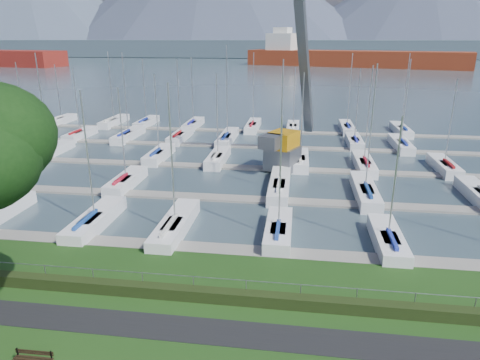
# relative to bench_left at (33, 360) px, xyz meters

# --- Properties ---
(path) EXTENTS (160.00, 2.00, 0.04)m
(path) POSITION_rel_bench_left_xyz_m (6.70, 3.47, -0.41)
(path) COLOR black
(path) RESTS_ON grass
(water) EXTENTS (800.00, 540.00, 0.20)m
(water) POSITION_rel_bench_left_xyz_m (6.70, 266.47, -0.82)
(water) COLOR #3B4C57
(hedge) EXTENTS (80.00, 0.70, 0.70)m
(hedge) POSITION_rel_bench_left_xyz_m (6.70, 6.07, -0.07)
(hedge) COLOR black
(hedge) RESTS_ON grass
(fence) EXTENTS (80.00, 0.04, 0.04)m
(fence) POSITION_rel_bench_left_xyz_m (6.70, 6.47, 0.78)
(fence) COLOR gray
(fence) RESTS_ON grass
(foothill) EXTENTS (900.00, 80.00, 12.00)m
(foothill) POSITION_rel_bench_left_xyz_m (6.70, 336.47, 5.58)
(foothill) COLOR #3C4C58
(foothill) RESTS_ON water
(docks) EXTENTS (90.00, 41.60, 0.25)m
(docks) POSITION_rel_bench_left_xyz_m (6.70, 32.47, -0.64)
(docks) COLOR gray
(docks) RESTS_ON water
(bench_left) EXTENTS (1.80, 0.44, 0.85)m
(bench_left) POSITION_rel_bench_left_xyz_m (0.00, 0.00, 0.00)
(bench_left) COLOR black
(bench_left) RESTS_ON grass
(crane) EXTENTS (6.15, 13.48, 22.35)m
(crane) POSITION_rel_bench_left_xyz_m (10.05, 33.25, 4.91)
(crane) COLOR slate
(crane) RESTS_ON water
(cargo_ship_mid) EXTENTS (110.26, 49.94, 21.50)m
(cargo_ship_mid) POSITION_rel_bench_left_xyz_m (33.17, 218.72, 3.04)
(cargo_ship_mid) COLOR maroon
(cargo_ship_mid) RESTS_ON water
(sailboat_fleet) EXTENTS (73.61, 50.48, 13.54)m
(sailboat_fleet) POSITION_rel_bench_left_xyz_m (2.82, 35.25, 5.12)
(sailboat_fleet) COLOR beige
(sailboat_fleet) RESTS_ON water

